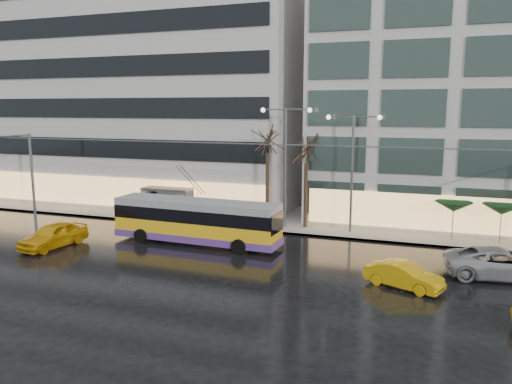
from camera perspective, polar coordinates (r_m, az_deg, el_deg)
The scene contains 19 objects.
ground at distance 29.55m, azimuth -6.38°, elevation -8.53°, with size 140.00×140.00×0.00m, color black.
sidewalk at distance 41.59m, azimuth 4.54°, elevation -3.05°, with size 80.00×10.00×0.15m, color gray.
kerb at distance 36.95m, azimuth 2.56°, elevation -4.65°, with size 80.00×0.10×0.15m, color slate.
building_left at distance 52.57m, azimuth -13.50°, elevation 11.51°, with size 34.00×14.00×22.00m, color #BDB9B4.
trolleybus at distance 34.17m, azimuth -6.84°, elevation -3.49°, with size 11.79×4.79×5.42m.
catenary at distance 35.40m, azimuth 0.54°, elevation 1.62°, with size 42.24×5.12×7.00m.
bus_shelter at distance 42.09m, azimuth -10.41°, elevation -0.41°, with size 4.20×1.60×2.51m.
street_lamp_near at distance 37.63m, azimuth 3.41°, elevation 4.75°, with size 3.96×0.36×9.03m.
street_lamp_far at distance 36.60m, azimuth 10.96°, elevation 4.02°, with size 3.96×0.36×8.53m.
tree_a at distance 38.18m, azimuth 1.33°, elevation 6.48°, with size 3.20×3.20×8.40m.
tree_b at distance 37.60m, azimuth 5.79°, elevation 5.33°, with size 3.20×3.20×7.70m.
parasol_a at distance 36.90m, azimuth 21.66°, elevation -1.57°, with size 2.50×2.50×2.65m.
parasol_b at distance 37.16m, azimuth 26.28°, elevation -1.82°, with size 2.50×2.50×2.65m.
taxi_a at distance 35.82m, azimuth -22.14°, elevation -4.59°, with size 1.94×4.83×1.65m, color #DA9A0B.
taxi_b at distance 27.07m, azimuth 16.54°, elevation -9.14°, with size 1.39×3.98×1.31m, color #DEA40B.
sedan_silver at distance 30.42m, azimuth 26.26°, elevation -7.34°, with size 2.72×5.90×1.64m, color #9D9DA1.
pedestrian_a at distance 41.29m, azimuth -6.64°, elevation -0.99°, with size 1.17×1.19×2.19m.
pedestrian_b at distance 39.77m, azimuth -5.77°, elevation -2.45°, with size 0.92×0.90×1.49m.
pedestrian_c at distance 43.44m, azimuth -11.39°, elevation -1.07°, with size 1.29×1.03×2.11m.
Camera 1 is at (12.33, -25.24, 9.17)m, focal length 35.00 mm.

